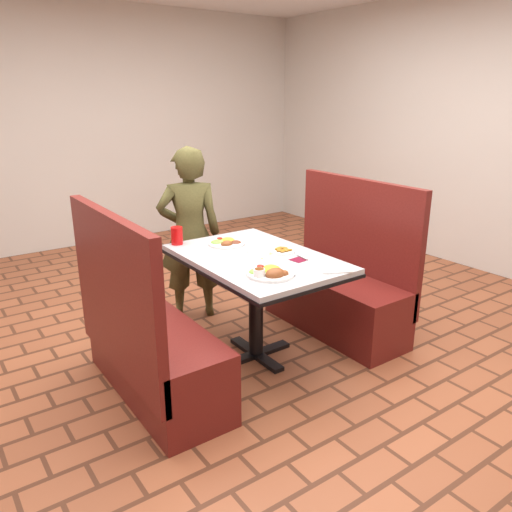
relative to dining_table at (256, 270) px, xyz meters
name	(u,v)px	position (x,y,z in m)	size (l,w,h in m)	color
room	(256,70)	(0.00, 0.00, 1.26)	(7.00, 7.04, 2.82)	#9E5433
dining_table	(256,270)	(0.00, 0.00, 0.00)	(0.81, 1.21, 0.75)	#BBBDC0
booth_bench_left	(148,346)	(-0.80, 0.00, -0.32)	(0.47, 1.20, 1.17)	maroon
booth_bench_right	(339,289)	(0.80, 0.00, -0.32)	(0.47, 1.20, 1.17)	maroon
diner_person	(190,234)	(-0.02, 0.89, 0.05)	(0.51, 0.34, 1.40)	brown
near_dinner_plate	(270,270)	(-0.15, -0.35, 0.13)	(0.29, 0.29, 0.09)	white
far_dinner_plate	(226,241)	(-0.02, 0.34, 0.12)	(0.26, 0.26, 0.07)	white
plantain_plate	(282,251)	(0.20, -0.03, 0.11)	(0.17, 0.17, 0.03)	white
maroon_napkin	(298,260)	(0.18, -0.23, 0.10)	(0.09, 0.09, 0.00)	#5C0D1F
spoon_utensil	(302,258)	(0.22, -0.21, 0.10)	(0.01, 0.12, 0.00)	silver
red_tumbler	(177,236)	(-0.30, 0.55, 0.16)	(0.08, 0.08, 0.13)	red
paper_napkin	(335,269)	(0.23, -0.51, 0.10)	(0.19, 0.14, 0.01)	white
knife_utensil	(286,272)	(-0.05, -0.38, 0.11)	(0.01, 0.15, 0.00)	#BCBBC0
fork_utensil	(280,273)	(-0.09, -0.38, 0.11)	(0.01, 0.16, 0.00)	silver
lettuce_shreds	(256,253)	(0.04, 0.06, 0.10)	(0.28, 0.32, 0.00)	#A1CA51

